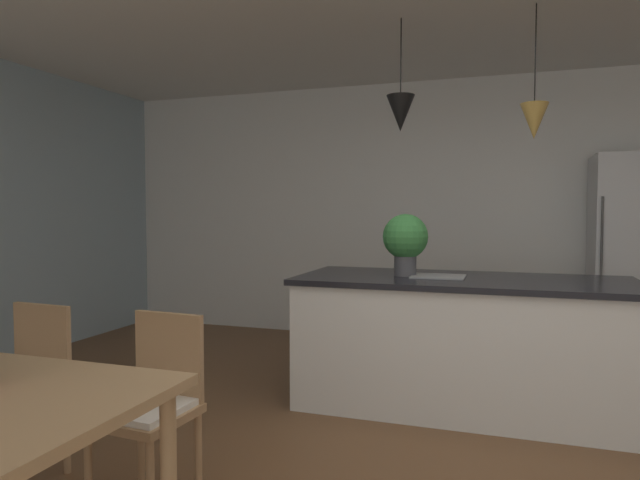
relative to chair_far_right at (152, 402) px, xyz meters
name	(u,v)px	position (x,y,z in m)	size (l,w,h in m)	color
wall_back_kitchen	(485,212)	(1.33, 3.77, 0.88)	(10.00, 0.12, 2.70)	white
chair_far_right	(152,402)	(0.00, 0.00, 0.00)	(0.43, 0.43, 0.87)	#A87F56
chair_far_left	(21,385)	(-0.78, 0.00, 0.00)	(0.43, 0.43, 0.87)	#A87F56
kitchen_island	(462,341)	(1.26, 1.77, -0.01)	(2.26, 0.97, 0.91)	silver
refrigerator	(632,260)	(2.59, 3.37, 0.45)	(0.66, 0.67, 1.85)	silver
pendant_over_island_main	(400,113)	(0.82, 1.77, 1.57)	(0.20, 0.20, 0.78)	black
pendant_over_island_aux	(534,121)	(1.70, 1.77, 1.47)	(0.18, 0.18, 0.87)	black
potted_plant_on_island	(405,239)	(0.86, 1.77, 0.68)	(0.32, 0.32, 0.44)	#4C4C51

